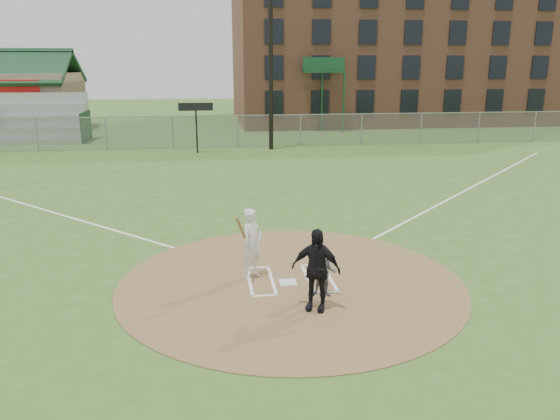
{
  "coord_description": "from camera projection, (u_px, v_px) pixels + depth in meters",
  "views": [
    {
      "loc": [
        -1.92,
        -12.27,
        5.22
      ],
      "look_at": [
        0.0,
        2.0,
        1.3
      ],
      "focal_mm": 35.0,
      "sensor_mm": 36.0,
      "label": 1
    }
  ],
  "objects": [
    {
      "name": "umpire",
      "position": [
        316.0,
        270.0,
        11.64
      ],
      "size": [
        1.16,
        0.85,
        1.83
      ],
      "primitive_type": "imported",
      "rotation": [
        0.0,
        0.0,
        -0.43
      ],
      "color": "black",
      "rests_on": "dirt_circle"
    },
    {
      "name": "foul_line_first",
      "position": [
        468.0,
        189.0,
        23.11
      ],
      "size": [
        17.04,
        17.04,
        0.01
      ],
      "primitive_type": "cube",
      "rotation": [
        0.0,
        0.0,
        -0.79
      ],
      "color": "white",
      "rests_on": "ground"
    },
    {
      "name": "brick_warehouse",
      "position": [
        401.0,
        36.0,
        49.74
      ],
      "size": [
        30.0,
        17.17,
        15.0
      ],
      "color": "#995B42",
      "rests_on": "ground"
    },
    {
      "name": "batter_at_plate",
      "position": [
        252.0,
        243.0,
        13.38
      ],
      "size": [
        0.83,
        1.07,
        1.78
      ],
      "color": "silver",
      "rests_on": "dirt_circle"
    },
    {
      "name": "dirt_circle",
      "position": [
        291.0,
        282.0,
        13.35
      ],
      "size": [
        8.4,
        8.4,
        0.02
      ],
      "primitive_type": "cylinder",
      "color": "olive",
      "rests_on": "ground"
    },
    {
      "name": "ground",
      "position": [
        291.0,
        282.0,
        13.35
      ],
      "size": [
        140.0,
        140.0,
        0.0
      ],
      "primitive_type": "plane",
      "color": "#386221",
      "rests_on": "ground"
    },
    {
      "name": "outfield_fence",
      "position": [
        238.0,
        131.0,
        34.12
      ],
      "size": [
        56.08,
        0.08,
        2.03
      ],
      "color": "slate",
      "rests_on": "ground"
    },
    {
      "name": "bleachers",
      "position": [
        39.0,
        118.0,
        36.32
      ],
      "size": [
        6.08,
        3.2,
        3.2
      ],
      "color": "#B7BABF",
      "rests_on": "ground"
    },
    {
      "name": "foul_line_third",
      "position": [
        22.0,
        203.0,
        20.8
      ],
      "size": [
        17.04,
        17.04,
        0.01
      ],
      "primitive_type": "cube",
      "rotation": [
        0.0,
        0.0,
        0.79
      ],
      "color": "white",
      "rests_on": "ground"
    },
    {
      "name": "home_plate",
      "position": [
        288.0,
        282.0,
        13.26
      ],
      "size": [
        0.42,
        0.42,
        0.03
      ],
      "primitive_type": "cube",
      "rotation": [
        0.0,
        0.0,
        -0.0
      ],
      "color": "silver",
      "rests_on": "dirt_circle"
    },
    {
      "name": "light_pole",
      "position": [
        271.0,
        37.0,
        31.96
      ],
      "size": [
        1.2,
        0.3,
        12.22
      ],
      "color": "black",
      "rests_on": "ground"
    },
    {
      "name": "catcher",
      "position": [
        324.0,
        272.0,
        12.39
      ],
      "size": [
        0.65,
        0.56,
        1.15
      ],
      "primitive_type": "imported",
      "rotation": [
        0.0,
        0.0,
        -0.26
      ],
      "color": "slate",
      "rests_on": "dirt_circle"
    },
    {
      "name": "batters_boxes",
      "position": [
        290.0,
        279.0,
        13.49
      ],
      "size": [
        2.08,
        1.88,
        0.01
      ],
      "color": "white",
      "rests_on": "dirt_circle"
    },
    {
      "name": "scoreboard_sign",
      "position": [
        196.0,
        112.0,
        31.72
      ],
      "size": [
        2.0,
        0.1,
        2.93
      ],
      "color": "black",
      "rests_on": "ground"
    }
  ]
}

